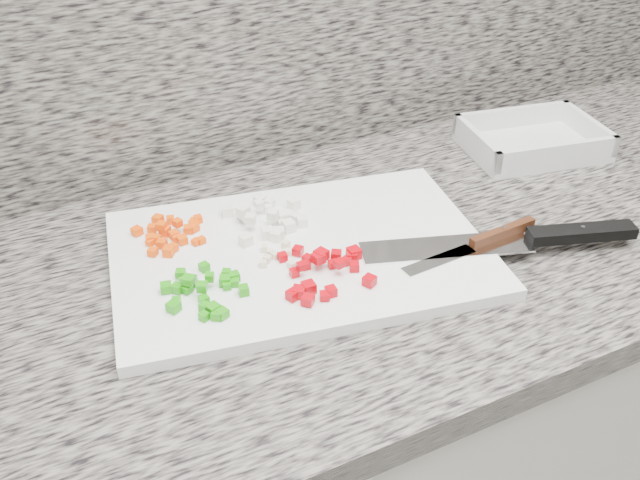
{
  "coord_description": "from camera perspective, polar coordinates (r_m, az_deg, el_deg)",
  "views": [
    {
      "loc": [
        -0.43,
        0.73,
        1.46
      ],
      "look_at": [
        -0.08,
        1.43,
        0.94
      ],
      "focal_mm": 40.0,
      "sensor_mm": 36.0,
      "label": 1
    }
  ],
  "objects": [
    {
      "name": "cabinet",
      "position": [
        1.33,
        3.08,
        -17.23
      ],
      "size": [
        3.92,
        0.62,
        0.86
      ],
      "primitive_type": "cube",
      "color": "silver",
      "rests_on": "ground"
    },
    {
      "name": "countertop",
      "position": [
        1.01,
        3.84,
        -1.1
      ],
      "size": [
        3.96,
        0.64,
        0.04
      ],
      "primitive_type": "cube",
      "color": "slate",
      "rests_on": "cabinet"
    },
    {
      "name": "cutting_board",
      "position": [
        0.96,
        -1.6,
        -1.1
      ],
      "size": [
        0.55,
        0.42,
        0.02
      ],
      "primitive_type": "cube",
      "rotation": [
        0.0,
        0.0,
        -0.18
      ],
      "color": "white",
      "rests_on": "countertop"
    },
    {
      "name": "carrot_pile",
      "position": [
        1.0,
        -11.84,
        0.53
      ],
      "size": [
        0.1,
        0.1,
        0.02
      ],
      "color": "#FA4C05",
      "rests_on": "cutting_board"
    },
    {
      "name": "onion_pile",
      "position": [
        1.01,
        -4.18,
        1.75
      ],
      "size": [
        0.12,
        0.12,
        0.03
      ],
      "color": "white",
      "rests_on": "cutting_board"
    },
    {
      "name": "green_pepper_pile",
      "position": [
        0.89,
        -9.37,
        -3.98
      ],
      "size": [
        0.1,
        0.11,
        0.02
      ],
      "color": "#229B0E",
      "rests_on": "cutting_board"
    },
    {
      "name": "red_pepper_pile",
      "position": [
        0.9,
        0.3,
        -2.43
      ],
      "size": [
        0.13,
        0.12,
        0.02
      ],
      "color": "#BE020C",
      "rests_on": "cutting_board"
    },
    {
      "name": "garlic_pile",
      "position": [
        0.94,
        -3.52,
        -1.18
      ],
      "size": [
        0.06,
        0.06,
        0.01
      ],
      "color": "beige",
      "rests_on": "cutting_board"
    },
    {
      "name": "chef_knife",
      "position": [
        1.01,
        16.87,
        0.18
      ],
      "size": [
        0.37,
        0.16,
        0.02
      ],
      "rotation": [
        0.0,
        0.0,
        -0.33
      ],
      "color": "silver",
      "rests_on": "cutting_board"
    },
    {
      "name": "paring_knife",
      "position": [
        0.99,
        13.21,
        0.01
      ],
      "size": [
        0.22,
        0.03,
        0.02
      ],
      "rotation": [
        0.0,
        0.0,
        0.07
      ],
      "color": "silver",
      "rests_on": "cutting_board"
    },
    {
      "name": "tray",
      "position": [
        1.29,
        16.61,
        7.53
      ],
      "size": [
        0.25,
        0.2,
        0.05
      ],
      "rotation": [
        0.0,
        0.0,
        -0.19
      ],
      "color": "silver",
      "rests_on": "countertop"
    }
  ]
}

